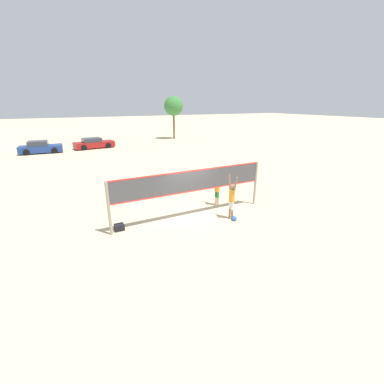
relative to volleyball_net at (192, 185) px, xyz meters
The scene contains 9 objects.
ground_plane 1.66m from the volleyball_net, ahead, with size 200.00×200.00×0.00m, color beige.
volleyball_net is the anchor object (origin of this frame).
player_spiker 1.97m from the volleyball_net, 32.02° to the right, with size 0.28×0.71×2.17m.
player_blocker 2.17m from the volleyball_net, 21.99° to the left, with size 0.28×0.69×1.99m.
volleyball 2.59m from the volleyball_net, 38.82° to the right, with size 0.24×0.24×0.24m.
gear_bag 3.83m from the volleyball_net, behind, with size 0.41×0.34×0.28m.
parked_car_near 23.70m from the volleyball_net, 93.80° to the left, with size 4.86×2.40×1.27m.
parked_car_mid 24.09m from the volleyball_net, 107.67° to the left, with size 4.42×2.12×1.35m.
tree_left_cluster 29.47m from the volleyball_net, 68.35° to the left, with size 2.86×2.86×6.32m.
Camera 1 is at (-5.29, -10.33, 5.37)m, focal length 24.00 mm.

